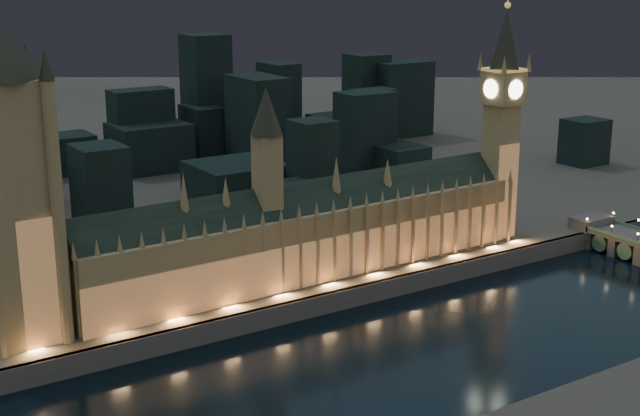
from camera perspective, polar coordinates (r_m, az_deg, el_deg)
ground_plane at (r=317.36m, az=4.76°, el=-8.98°), size 2000.00×2000.00×0.00m
north_bank at (r=778.36m, az=-19.54°, el=5.10°), size 2000.00×960.00×8.00m
embankment_wall at (r=346.35m, az=0.58°, el=-6.07°), size 2000.00×2.50×8.00m
palace_of_westminster at (r=357.78m, az=-0.66°, el=-1.57°), size 202.00×25.90×78.00m
victoria_tower at (r=303.77m, az=-19.22°, el=2.28°), size 31.68×31.68×117.51m
elizabeth_tower at (r=412.16m, az=11.60°, el=6.52°), size 18.00×18.00×110.14m
city_backdrop at (r=528.33m, az=-8.92°, el=4.27°), size 482.34×215.63×79.08m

